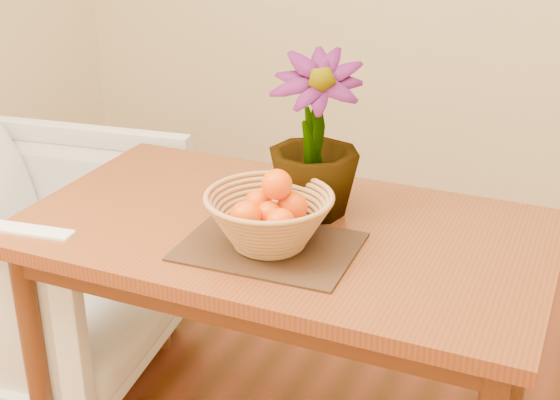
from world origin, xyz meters
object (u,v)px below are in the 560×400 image
at_px(wicker_basket, 269,222).
at_px(potted_plant, 314,136).
at_px(armchair, 32,256).
at_px(table, 283,254).

bearing_deg(wicker_basket, potted_plant, 84.70).
bearing_deg(armchair, table, -100.50).
xyz_separation_m(table, wicker_basket, (0.02, -0.13, 0.16)).
distance_m(potted_plant, armchair, 1.11).
distance_m(wicker_basket, potted_plant, 0.29).
xyz_separation_m(wicker_basket, potted_plant, (0.02, 0.24, 0.15)).
relative_size(wicker_basket, potted_plant, 0.73).
bearing_deg(armchair, potted_plant, -93.91).
bearing_deg(wicker_basket, armchair, 168.94).
xyz_separation_m(wicker_basket, armchair, (-0.95, 0.19, -0.39)).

